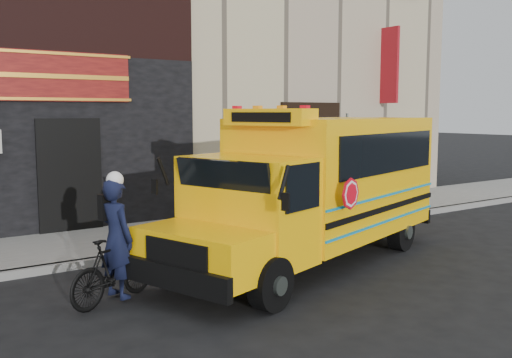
{
  "coord_description": "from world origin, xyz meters",
  "views": [
    {
      "loc": [
        -7.01,
        -7.7,
        2.86
      ],
      "look_at": [
        -0.45,
        1.85,
        1.5
      ],
      "focal_mm": 40.0,
      "sensor_mm": 36.0,
      "label": 1
    }
  ],
  "objects": [
    {
      "name": "bicycle",
      "position": [
        -4.04,
        0.41,
        0.5
      ],
      "size": [
        1.73,
        1.11,
        1.01
      ],
      "primitive_type": "imported",
      "rotation": [
        0.0,
        0.0,
        1.98
      ],
      "color": "black",
      "rests_on": "ground"
    },
    {
      "name": "curb",
      "position": [
        0.0,
        2.6,
        0.07
      ],
      "size": [
        40.0,
        0.2,
        0.15
      ],
      "primitive_type": "cube",
      "color": "gray",
      "rests_on": "ground"
    },
    {
      "name": "school_bus",
      "position": [
        0.09,
        0.53,
        1.51
      ],
      "size": [
        7.22,
        4.15,
        2.92
      ],
      "color": "black",
      "rests_on": "ground"
    },
    {
      "name": "sign_pole",
      "position": [
        3.18,
        3.01,
        1.57
      ],
      "size": [
        0.1,
        0.24,
        2.83
      ],
      "color": "#434C47",
      "rests_on": "ground"
    },
    {
      "name": "sidewalk",
      "position": [
        0.0,
        4.1,
        0.07
      ],
      "size": [
        40.0,
        3.0,
        0.15
      ],
      "primitive_type": "cube",
      "color": "#63615C",
      "rests_on": "ground"
    },
    {
      "name": "building",
      "position": [
        -0.04,
        10.45,
        6.13
      ],
      "size": [
        20.0,
        10.7,
        12.0
      ],
      "color": "gray",
      "rests_on": "sidewalk"
    },
    {
      "name": "cyclist",
      "position": [
        -3.96,
        0.48,
        0.91
      ],
      "size": [
        0.59,
        0.75,
        1.82
      ],
      "primitive_type": "imported",
      "rotation": [
        0.0,
        0.0,
        1.83
      ],
      "color": "black",
      "rests_on": "ground"
    },
    {
      "name": "ground",
      "position": [
        0.0,
        0.0,
        0.0
      ],
      "size": [
        120.0,
        120.0,
        0.0
      ],
      "primitive_type": "plane",
      "color": "black",
      "rests_on": "ground"
    }
  ]
}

